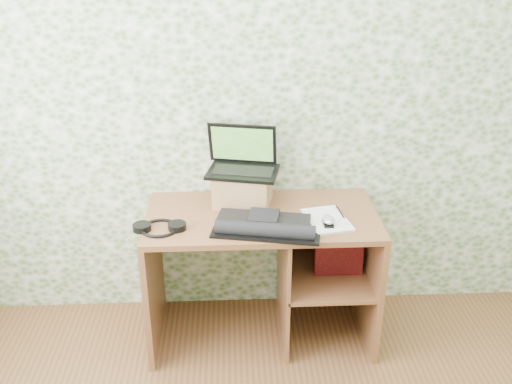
{
  "coord_description": "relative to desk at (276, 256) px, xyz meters",
  "views": [
    {
      "loc": [
        -0.15,
        -1.17,
        2.1
      ],
      "look_at": [
        -0.03,
        1.39,
        0.9
      ],
      "focal_mm": 40.0,
      "sensor_mm": 36.0,
      "label": 1
    }
  ],
  "objects": [
    {
      "name": "wall_back",
      "position": [
        -0.08,
        0.28,
        0.82
      ],
      "size": [
        3.5,
        0.0,
        3.5
      ],
      "primitive_type": "plane",
      "rotation": [
        1.57,
        0.0,
        0.0
      ],
      "color": "white",
      "rests_on": "ground"
    },
    {
      "name": "desk",
      "position": [
        0.0,
        0.0,
        0.0
      ],
      "size": [
        1.2,
        0.6,
        0.75
      ],
      "color": "brown",
      "rests_on": "floor"
    },
    {
      "name": "riser",
      "position": [
        -0.17,
        0.12,
        0.36
      ],
      "size": [
        0.33,
        0.3,
        0.17
      ],
      "primitive_type": "cube",
      "rotation": [
        0.0,
        0.0,
        -0.22
      ],
      "color": "brown",
      "rests_on": "desk"
    },
    {
      "name": "laptop",
      "position": [
        -0.17,
        0.15,
        0.5
      ],
      "size": [
        0.41,
        0.33,
        0.24
      ],
      "rotation": [
        0.0,
        0.0,
        -0.22
      ],
      "color": "black",
      "rests_on": "riser"
    },
    {
      "name": "keyboard",
      "position": [
        -0.08,
        -0.19,
        0.29
      ],
      "size": [
        0.53,
        0.35,
        0.07
      ],
      "rotation": [
        0.0,
        0.0,
        -0.2
      ],
      "color": "black",
      "rests_on": "desk"
    },
    {
      "name": "headphones",
      "position": [
        -0.59,
        -0.16,
        0.28
      ],
      "size": [
        0.26,
        0.19,
        0.03
      ],
      "rotation": [
        0.0,
        0.0,
        0.01
      ],
      "color": "black",
      "rests_on": "desk"
    },
    {
      "name": "notepad",
      "position": [
        0.25,
        -0.12,
        0.28
      ],
      "size": [
        0.25,
        0.31,
        0.01
      ],
      "primitive_type": "cube",
      "rotation": [
        0.0,
        0.0,
        0.2
      ],
      "color": "silver",
      "rests_on": "desk"
    },
    {
      "name": "mouse",
      "position": [
        0.24,
        -0.17,
        0.3
      ],
      "size": [
        0.06,
        0.09,
        0.03
      ],
      "primitive_type": "ellipsoid",
      "rotation": [
        0.0,
        0.0,
        -0.0
      ],
      "color": "silver",
      "rests_on": "notepad"
    },
    {
      "name": "pen",
      "position": [
        0.33,
        -0.05,
        0.29
      ],
      "size": [
        0.02,
        0.13,
        0.01
      ],
      "primitive_type": "cylinder",
      "rotation": [
        1.57,
        0.0,
        0.13
      ],
      "color": "black",
      "rests_on": "notepad"
    },
    {
      "name": "red_box",
      "position": [
        0.33,
        -0.03,
        0.06
      ],
      "size": [
        0.26,
        0.09,
        0.31
      ],
      "primitive_type": "cube",
      "rotation": [
        0.0,
        0.0,
        -0.01
      ],
      "color": "maroon",
      "rests_on": "desk"
    }
  ]
}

